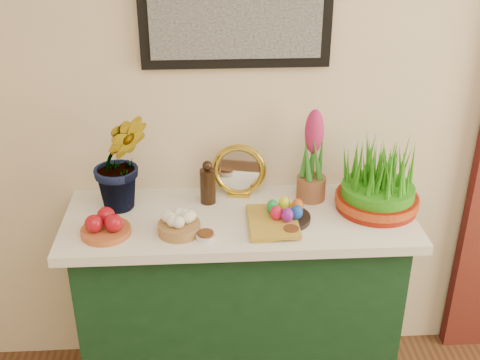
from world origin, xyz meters
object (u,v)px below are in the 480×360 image
sideboard (239,307)px  wheatgrass_sabzeh (379,181)px  hyacinth_green (120,146)px  book (248,222)px  mirror (239,171)px

sideboard → wheatgrass_sabzeh: wheatgrass_sabzeh is taller
sideboard → hyacinth_green: (-0.46, 0.09, 0.74)m
sideboard → hyacinth_green: 0.87m
hyacinth_green → book: hyacinth_green is taller
mirror → book: 0.28m
sideboard → hyacinth_green: hyacinth_green is taller
hyacinth_green → mirror: bearing=-1.2°
sideboard → book: book is taller
sideboard → mirror: (0.01, 0.17, 0.57)m
mirror → book: bearing=-86.0°
mirror → book: (0.02, -0.26, -0.09)m
sideboard → book: size_ratio=5.05×
sideboard → hyacinth_green: size_ratio=2.40×
sideboard → mirror: 0.60m
book → wheatgrass_sabzeh: 0.56m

